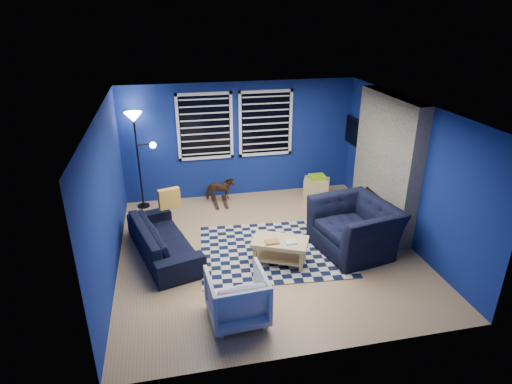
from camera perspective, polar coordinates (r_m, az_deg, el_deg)
The scene contains 18 objects.
floor at distance 7.55m, azimuth 1.42°, elevation -7.66°, with size 5.00×5.00×0.00m, color tan.
ceiling at distance 6.61m, azimuth 1.64°, elevation 11.22°, with size 5.00×5.00×0.00m, color white.
wall_back at distance 9.29m, azimuth -2.10°, elevation 6.91°, with size 5.00×5.00×0.00m, color navy.
wall_left at distance 6.88m, azimuth -19.17°, elevation -0.58°, with size 5.00×5.00×0.00m, color navy.
wall_right at distance 7.92m, azimuth 19.42°, elevation 2.53°, with size 5.00×5.00×0.00m, color navy.
fireplace at distance 8.27m, azimuth 16.81°, elevation 3.36°, with size 0.65×2.00×2.50m.
window_left at distance 9.07m, azimuth -6.82°, elevation 8.63°, with size 1.17×0.06×1.42m.
window_right at distance 9.27m, azimuth 1.30°, elevation 9.12°, with size 1.17×0.06×1.42m.
tv at distance 9.51m, azimuth 13.23°, elevation 7.64°, with size 0.07×1.00×0.58m.
rug at distance 7.51m, azimuth 2.35°, elevation -7.77°, with size 2.50×2.00×0.02m, color black.
sofa at distance 7.43m, azimuth -12.23°, elevation -6.18°, with size 0.78×2.00×0.59m, color black.
armchair_big at distance 7.53m, azimuth 13.01°, elevation -4.62°, with size 1.17×1.34×0.87m, color black.
armchair_bent at distance 5.87m, azimuth -2.56°, elevation -13.76°, with size 0.76×0.78×0.71m, color gray.
rocking_horse at distance 9.12m, azimuth -4.83°, elevation 0.32°, with size 0.61×0.28×0.51m, color #482817.
coffee_table at distance 7.04m, azimuth 3.21°, elevation -7.26°, with size 1.03×0.84×0.45m.
cabinet at distance 9.48m, azimuth 8.04°, elevation 0.54°, with size 0.64×0.55×0.54m.
floor_lamp at distance 8.83m, azimuth -15.69°, elevation 7.89°, with size 0.55×0.34×2.02m.
throw_pillow at distance 7.76m, azimuth -11.49°, elevation -0.83°, with size 0.38×0.11×0.36m, color gold.
Camera 1 is at (-1.53, -6.27, 3.91)m, focal length 30.00 mm.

